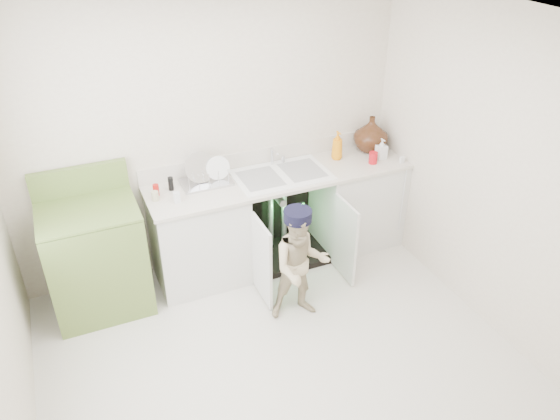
# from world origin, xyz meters

# --- Properties ---
(ground) EXTENTS (3.50, 3.50, 0.00)m
(ground) POSITION_xyz_m (0.00, 0.00, 0.00)
(ground) COLOR beige
(ground) RESTS_ON ground
(room_shell) EXTENTS (6.00, 5.50, 1.26)m
(room_shell) POSITION_xyz_m (0.00, 0.00, 1.25)
(room_shell) COLOR beige
(room_shell) RESTS_ON ground
(counter_run) EXTENTS (2.44, 1.02, 1.24)m
(counter_run) POSITION_xyz_m (0.59, 1.21, 0.48)
(counter_run) COLOR silver
(counter_run) RESTS_ON ground
(avocado_stove) EXTENTS (0.77, 0.65, 1.20)m
(avocado_stove) POSITION_xyz_m (-1.13, 1.18, 0.49)
(avocado_stove) COLOR olive
(avocado_stove) RESTS_ON ground
(repair_worker) EXTENTS (0.55, 0.70, 1.01)m
(repair_worker) POSITION_xyz_m (0.36, 0.39, 0.51)
(repair_worker) COLOR #C2AE8B
(repair_worker) RESTS_ON ground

